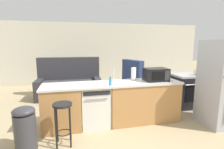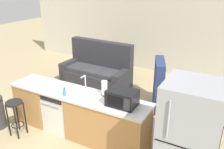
% 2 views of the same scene
% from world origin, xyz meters
% --- Properties ---
extents(ground_plane, '(24.00, 24.00, 0.00)m').
position_xyz_m(ground_plane, '(0.00, 0.00, 0.00)').
color(ground_plane, tan).
extents(wall_back, '(10.00, 0.06, 2.60)m').
position_xyz_m(wall_back, '(0.30, 4.20, 1.30)').
color(wall_back, beige).
rests_on(wall_back, ground_plane).
extents(kitchen_counter, '(2.94, 0.66, 0.90)m').
position_xyz_m(kitchen_counter, '(0.24, 0.00, 0.42)').
color(kitchen_counter, '#B77F47').
rests_on(kitchen_counter, ground_plane).
extents(dishwasher, '(0.58, 0.61, 0.84)m').
position_xyz_m(dishwasher, '(-0.25, -0.00, 0.42)').
color(dishwasher, silver).
rests_on(dishwasher, ground_plane).
extents(stove_range, '(0.76, 0.68, 0.90)m').
position_xyz_m(stove_range, '(2.35, 0.55, 0.45)').
color(stove_range, black).
rests_on(stove_range, ground_plane).
extents(refrigerator, '(0.72, 0.73, 1.79)m').
position_xyz_m(refrigerator, '(2.35, -0.55, 0.90)').
color(refrigerator, '#A8AAB2').
rests_on(refrigerator, ground_plane).
extents(microwave, '(0.50, 0.37, 0.28)m').
position_xyz_m(microwave, '(1.12, -0.00, 1.04)').
color(microwave, black).
rests_on(microwave, kitchen_counter).
extents(sink_faucet, '(0.07, 0.18, 0.30)m').
position_xyz_m(sink_faucet, '(0.20, 0.21, 1.03)').
color(sink_faucet, silver).
rests_on(sink_faucet, kitchen_counter).
extents(paper_towel_roll, '(0.14, 0.14, 0.28)m').
position_xyz_m(paper_towel_roll, '(0.66, 0.18, 1.04)').
color(paper_towel_roll, '#4C4C51').
rests_on(paper_towel_roll, kitchen_counter).
extents(soap_bottle, '(0.06, 0.06, 0.18)m').
position_xyz_m(soap_bottle, '(0.03, -0.20, 0.97)').
color(soap_bottle, '#338CCC').
rests_on(soap_bottle, kitchen_counter).
extents(kettle, '(0.21, 0.17, 0.19)m').
position_xyz_m(kettle, '(2.52, 0.42, 0.99)').
color(kettle, silver).
rests_on(kettle, stove_range).
extents(bar_stool, '(0.32, 0.32, 0.74)m').
position_xyz_m(bar_stool, '(-0.88, -0.63, 0.54)').
color(bar_stool, black).
rests_on(bar_stool, ground_plane).
extents(trash_bin, '(0.35, 0.35, 0.74)m').
position_xyz_m(trash_bin, '(-1.47, -0.65, 0.38)').
color(trash_bin, '#333338').
rests_on(trash_bin, ground_plane).
extents(couch, '(2.04, 0.98, 1.27)m').
position_xyz_m(couch, '(-0.79, 2.26, 0.39)').
color(couch, '#2D2D33').
rests_on(couch, ground_plane).
extents(armchair, '(1.05, 1.08, 1.20)m').
position_xyz_m(armchair, '(1.40, 1.84, 0.35)').
color(armchair, navy).
rests_on(armchair, ground_plane).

